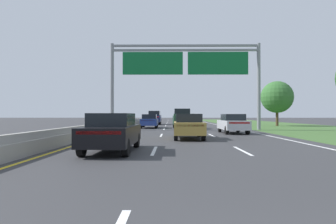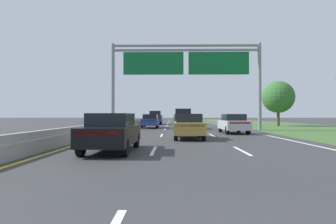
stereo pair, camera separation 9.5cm
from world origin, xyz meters
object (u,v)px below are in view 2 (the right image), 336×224
at_px(pickup_truck_darkgreen, 183,119).
at_px(car_blue_left_lane_sedan, 150,121).
at_px(roadside_tree_mid, 278,97).
at_px(car_black_left_lane_sedan, 112,132).
at_px(car_gold_centre_lane_sedan, 189,126).
at_px(car_navy_left_lane_suv, 156,117).
at_px(overhead_sign_gantry, 186,68).
at_px(car_silver_right_lane_sedan, 233,123).

height_order(pickup_truck_darkgreen, car_blue_left_lane_sedan, pickup_truck_darkgreen).
bearing_deg(roadside_tree_mid, car_black_left_lane_sedan, -121.94).
height_order(car_blue_left_lane_sedan, roadside_tree_mid, roadside_tree_mid).
xyz_separation_m(car_gold_centre_lane_sedan, car_navy_left_lane_suv, (-3.64, 26.46, 0.28)).
relative_size(pickup_truck_darkgreen, car_gold_centre_lane_sedan, 1.23).
bearing_deg(car_navy_left_lane_suv, overhead_sign_gantry, -165.37).
xyz_separation_m(car_black_left_lane_sedan, car_silver_right_lane_sedan, (7.48, 11.66, 0.00)).
bearing_deg(car_black_left_lane_sedan, car_gold_centre_lane_sedan, -28.24).
height_order(overhead_sign_gantry, car_gold_centre_lane_sedan, overhead_sign_gantry).
distance_m(car_black_left_lane_sedan, car_navy_left_lane_suv, 32.84).
relative_size(car_silver_right_lane_sedan, roadside_tree_mid, 0.73).
height_order(car_blue_left_lane_sedan, car_silver_right_lane_sedan, same).
xyz_separation_m(pickup_truck_darkgreen, car_gold_centre_lane_sedan, (-0.17, -13.62, -0.26)).
relative_size(overhead_sign_gantry, car_black_left_lane_sedan, 3.41).
xyz_separation_m(overhead_sign_gantry, car_silver_right_lane_sedan, (3.62, -5.10, -5.40)).
relative_size(pickup_truck_darkgreen, car_blue_left_lane_sedan, 1.23).
height_order(car_gold_centre_lane_sedan, car_navy_left_lane_suv, car_navy_left_lane_suv).
bearing_deg(car_navy_left_lane_suv, car_gold_centre_lane_sedan, -171.42).
height_order(pickup_truck_darkgreen, car_silver_right_lane_sedan, pickup_truck_darkgreen).
relative_size(car_gold_centre_lane_sedan, car_navy_left_lane_suv, 0.94).
distance_m(overhead_sign_gantry, car_blue_left_lane_sedan, 7.89).
xyz_separation_m(overhead_sign_gantry, car_gold_centre_lane_sedan, (-0.34, -10.38, -5.40)).
bearing_deg(car_black_left_lane_sedan, pickup_truck_darkgreen, -9.82).
distance_m(car_navy_left_lane_suv, roadside_tree_mid, 18.12).
bearing_deg(pickup_truck_darkgreen, car_gold_centre_lane_sedan, 178.14).
xyz_separation_m(car_navy_left_lane_suv, car_silver_right_lane_sedan, (7.60, -21.18, -0.28)).
bearing_deg(roadside_tree_mid, car_silver_right_lane_sedan, -121.38).
height_order(car_navy_left_lane_suv, roadside_tree_mid, roadside_tree_mid).
height_order(car_blue_left_lane_sedan, car_gold_centre_lane_sedan, same).
bearing_deg(car_gold_centre_lane_sedan, overhead_sign_gantry, -1.07).
height_order(car_gold_centre_lane_sedan, car_silver_right_lane_sedan, same).
bearing_deg(car_black_left_lane_sedan, roadside_tree_mid, -31.30).
bearing_deg(roadside_tree_mid, pickup_truck_darkgreen, -152.20).
relative_size(overhead_sign_gantry, car_navy_left_lane_suv, 3.19).
bearing_deg(car_gold_centre_lane_sedan, car_silver_right_lane_sedan, -36.07).
distance_m(car_black_left_lane_sedan, roadside_tree_mid, 31.83).
bearing_deg(roadside_tree_mid, car_gold_centre_lane_sedan, -122.85).
relative_size(car_blue_left_lane_sedan, roadside_tree_mid, 0.73).
xyz_separation_m(pickup_truck_darkgreen, car_navy_left_lane_suv, (-3.82, 12.85, 0.02)).
height_order(pickup_truck_darkgreen, roadside_tree_mid, roadside_tree_mid).
bearing_deg(car_black_left_lane_sedan, car_silver_right_lane_sedan, -32.02).
bearing_deg(car_blue_left_lane_sedan, pickup_truck_darkgreen, -105.47).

